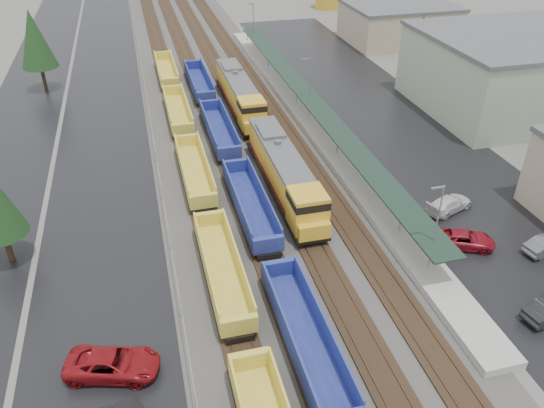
{
  "coord_description": "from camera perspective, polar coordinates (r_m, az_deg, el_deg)",
  "views": [
    {
      "loc": [
        -10.17,
        -7.72,
        26.85
      ],
      "look_at": [
        -0.4,
        29.8,
        2.0
      ],
      "focal_mm": 35.0,
      "sensor_mm": 36.0,
      "label": 1
    }
  ],
  "objects": [
    {
      "name": "well_string_blue",
      "position": [
        41.1,
        0.12,
        -6.03
      ],
      "size": [
        2.61,
        96.13,
        2.31
      ],
      "color": "navy",
      "rests_on": "ground"
    },
    {
      "name": "parked_car_east_c",
      "position": [
        51.11,
        18.53,
        0.01
      ],
      "size": [
        3.57,
        5.26,
        1.42
      ],
      "primitive_type": "imported",
      "rotation": [
        0.0,
        0.0,
        1.93
      ],
      "color": "silver",
      "rests_on": "ground"
    },
    {
      "name": "industrial_buildings",
      "position": [
        75.34,
        26.48,
        11.84
      ],
      "size": [
        32.52,
        75.3,
        9.5
      ],
      "color": "gray",
      "rests_on": "ground"
    },
    {
      "name": "trackbed",
      "position": [
        73.5,
        -5.75,
        11.2
      ],
      "size": [
        14.6,
        160.0,
        0.22
      ],
      "color": "black",
      "rests_on": "ground"
    },
    {
      "name": "east_commuter_lot",
      "position": [
        70.02,
        11.42,
        9.46
      ],
      "size": [
        16.0,
        100.0,
        0.02
      ],
      "primitive_type": "cube",
      "color": "black",
      "rests_on": "ground"
    },
    {
      "name": "tree_west_far",
      "position": [
        81.21,
        -24.19,
        15.89
      ],
      "size": [
        4.84,
        4.84,
        11.0
      ],
      "color": "#332316",
      "rests_on": "ground"
    },
    {
      "name": "parked_car_west_c",
      "position": [
        35.65,
        -16.77,
        -16.15
      ],
      "size": [
        4.15,
        6.31,
        1.61
      ],
      "primitive_type": "imported",
      "rotation": [
        0.0,
        0.0,
        1.3
      ],
      "color": "maroon",
      "rests_on": "ground"
    },
    {
      "name": "chainlink_fence",
      "position": [
        70.81,
        -13.32,
        10.9
      ],
      "size": [
        0.08,
        160.04,
        2.02
      ],
      "color": "gray",
      "rests_on": "ground"
    },
    {
      "name": "tree_east",
      "position": [
        78.68,
        15.67,
        16.51
      ],
      "size": [
        4.4,
        4.4,
        10.0
      ],
      "color": "#332316",
      "rests_on": "ground"
    },
    {
      "name": "ballast_strip",
      "position": [
        73.54,
        -5.75,
        11.11
      ],
      "size": [
        20.0,
        160.0,
        0.08
      ],
      "primitive_type": "cube",
      "color": "#302D2B",
      "rests_on": "ground"
    },
    {
      "name": "locomotive_trail",
      "position": [
        68.53,
        -3.47,
        11.66
      ],
      "size": [
        2.95,
        19.46,
        4.41
      ],
      "color": "black",
      "rests_on": "ground"
    },
    {
      "name": "station_platform",
      "position": [
        66.34,
        3.93,
        9.4
      ],
      "size": [
        3.0,
        80.0,
        8.0
      ],
      "color": "#9E9B93",
      "rests_on": "ground"
    },
    {
      "name": "west_parking_lot",
      "position": [
        73.01,
        -17.58,
        9.55
      ],
      "size": [
        10.0,
        160.0,
        0.02
      ],
      "primitive_type": "cube",
      "color": "black",
      "rests_on": "ground"
    },
    {
      "name": "west_road",
      "position": [
        74.34,
        -25.29,
        8.32
      ],
      "size": [
        9.0,
        160.0,
        0.02
      ],
      "primitive_type": "cube",
      "color": "black",
      "rests_on": "ground"
    },
    {
      "name": "locomotive_lead",
      "position": [
        49.99,
        1.41,
        3.3
      ],
      "size": [
        2.95,
        19.46,
        4.41
      ],
      "color": "black",
      "rests_on": "ground"
    },
    {
      "name": "parked_car_east_b",
      "position": [
        46.81,
        19.99,
        -3.59
      ],
      "size": [
        4.0,
        5.46,
        1.38
      ],
      "primitive_type": "imported",
      "rotation": [
        0.0,
        0.0,
        1.18
      ],
      "color": "maroon",
      "rests_on": "ground"
    },
    {
      "name": "well_string_yellow",
      "position": [
        46.72,
        -7.06,
        -1.01
      ],
      "size": [
        2.58,
        92.13,
        2.29
      ],
      "color": "gold",
      "rests_on": "ground"
    }
  ]
}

